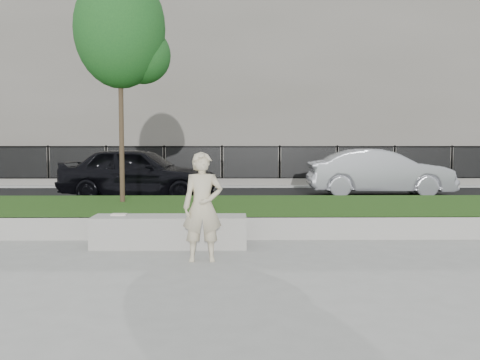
{
  "coord_description": "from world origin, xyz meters",
  "views": [
    {
      "loc": [
        -0.12,
        -8.34,
        1.72
      ],
      "look_at": [
        -0.03,
        1.2,
        1.05
      ],
      "focal_mm": 40.0,
      "sensor_mm": 36.0,
      "label": 1
    }
  ],
  "objects_px": {
    "car_silver": "(379,172)",
    "man": "(203,207)",
    "young_tree": "(124,34)",
    "car_dark": "(139,173)",
    "book": "(119,214)",
    "stone_bench": "(170,231)"
  },
  "relations": [
    {
      "from": "man",
      "to": "book",
      "type": "distance_m",
      "value": 1.86
    },
    {
      "from": "man",
      "to": "car_dark",
      "type": "height_order",
      "value": "car_dark"
    },
    {
      "from": "stone_bench",
      "to": "car_dark",
      "type": "xyz_separation_m",
      "value": [
        -1.77,
        7.08,
        0.57
      ]
    },
    {
      "from": "book",
      "to": "stone_bench",
      "type": "bearing_deg",
      "value": -5.42
    },
    {
      "from": "man",
      "to": "car_silver",
      "type": "height_order",
      "value": "man"
    },
    {
      "from": "stone_bench",
      "to": "man",
      "type": "bearing_deg",
      "value": -59.71
    },
    {
      "from": "book",
      "to": "car_silver",
      "type": "distance_m",
      "value": 10.38
    },
    {
      "from": "book",
      "to": "car_silver",
      "type": "bearing_deg",
      "value": 51.11
    },
    {
      "from": "young_tree",
      "to": "car_silver",
      "type": "height_order",
      "value": "young_tree"
    },
    {
      "from": "book",
      "to": "young_tree",
      "type": "height_order",
      "value": "young_tree"
    },
    {
      "from": "car_silver",
      "to": "man",
      "type": "bearing_deg",
      "value": 152.41
    },
    {
      "from": "stone_bench",
      "to": "man",
      "type": "distance_m",
      "value": 1.32
    },
    {
      "from": "car_dark",
      "to": "car_silver",
      "type": "height_order",
      "value": "car_dark"
    },
    {
      "from": "young_tree",
      "to": "car_dark",
      "type": "bearing_deg",
      "value": 95.94
    },
    {
      "from": "stone_bench",
      "to": "car_dark",
      "type": "height_order",
      "value": "car_dark"
    },
    {
      "from": "car_dark",
      "to": "car_silver",
      "type": "relative_size",
      "value": 1.03
    },
    {
      "from": "young_tree",
      "to": "car_dark",
      "type": "height_order",
      "value": "young_tree"
    },
    {
      "from": "stone_bench",
      "to": "book",
      "type": "xyz_separation_m",
      "value": [
        -0.85,
        0.08,
        0.27
      ]
    },
    {
      "from": "man",
      "to": "book",
      "type": "bearing_deg",
      "value": 138.83
    },
    {
      "from": "man",
      "to": "car_silver",
      "type": "relative_size",
      "value": 0.35
    },
    {
      "from": "young_tree",
      "to": "car_silver",
      "type": "relative_size",
      "value": 1.14
    },
    {
      "from": "car_dark",
      "to": "book",
      "type": "bearing_deg",
      "value": -163.51
    }
  ]
}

